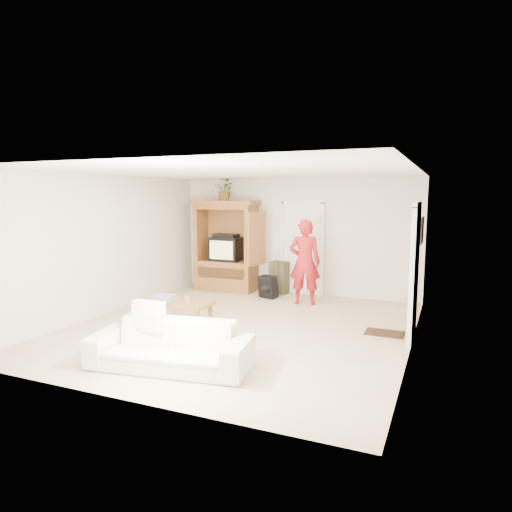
% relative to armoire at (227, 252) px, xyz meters
% --- Properties ---
extents(floor, '(6.00, 6.00, 0.00)m').
position_rel_armoire_xyz_m(floor, '(1.58, -2.66, -0.91)').
color(floor, tan).
rests_on(floor, ground).
extents(ceiling, '(6.00, 6.00, 0.00)m').
position_rel_armoire_xyz_m(ceiling, '(1.58, -2.66, 1.69)').
color(ceiling, white).
rests_on(ceiling, floor).
extents(wall_back, '(5.50, 0.00, 5.50)m').
position_rel_armoire_xyz_m(wall_back, '(1.58, 0.34, 0.39)').
color(wall_back, silver).
rests_on(wall_back, floor).
extents(wall_front, '(5.50, 0.00, 5.50)m').
position_rel_armoire_xyz_m(wall_front, '(1.58, -5.66, 0.39)').
color(wall_front, silver).
rests_on(wall_front, floor).
extents(wall_left, '(0.00, 6.00, 6.00)m').
position_rel_armoire_xyz_m(wall_left, '(-1.17, -2.66, 0.39)').
color(wall_left, silver).
rests_on(wall_left, floor).
extents(wall_right, '(0.00, 6.00, 6.00)m').
position_rel_armoire_xyz_m(wall_right, '(4.33, -2.66, 0.39)').
color(wall_right, silver).
rests_on(wall_right, floor).
extents(armoire, '(1.82, 1.14, 2.10)m').
position_rel_armoire_xyz_m(armoire, '(0.00, 0.00, 0.00)').
color(armoire, brown).
rests_on(armoire, floor).
extents(door_back, '(0.85, 0.05, 2.04)m').
position_rel_armoire_xyz_m(door_back, '(1.73, 0.31, 0.11)').
color(door_back, white).
rests_on(door_back, floor).
extents(doorway_right, '(0.05, 0.90, 2.04)m').
position_rel_armoire_xyz_m(doorway_right, '(4.30, -2.06, 0.11)').
color(doorway_right, black).
rests_on(doorway_right, floor).
extents(framed_picture, '(0.03, 0.60, 0.48)m').
position_rel_armoire_xyz_m(framed_picture, '(4.31, -0.76, 0.69)').
color(framed_picture, black).
rests_on(framed_picture, wall_right).
extents(doormat, '(0.60, 0.40, 0.02)m').
position_rel_armoire_xyz_m(doormat, '(3.88, -2.06, -0.90)').
color(doormat, '#382316').
rests_on(doormat, floor).
extents(plant, '(0.46, 0.40, 0.50)m').
position_rel_armoire_xyz_m(plant, '(-0.02, -0.03, 1.44)').
color(plant, '#4C7238').
rests_on(plant, armoire).
extents(man, '(0.72, 0.56, 1.75)m').
position_rel_armoire_xyz_m(man, '(2.08, -0.62, -0.04)').
color(man, '#A2151B').
rests_on(man, floor).
extents(sofa, '(2.18, 1.12, 0.61)m').
position_rel_armoire_xyz_m(sofa, '(1.52, -4.66, -0.61)').
color(sofa, silver).
rests_on(sofa, floor).
extents(coffee_table, '(1.16, 0.65, 0.43)m').
position_rel_armoire_xyz_m(coffee_table, '(0.55, -2.98, -0.54)').
color(coffee_table, olive).
rests_on(coffee_table, floor).
extents(towel, '(0.40, 0.30, 0.08)m').
position_rel_armoire_xyz_m(towel, '(0.26, -2.98, -0.44)').
color(towel, '#F752A6').
rests_on(towel, coffee_table).
extents(candle, '(0.08, 0.08, 0.10)m').
position_rel_armoire_xyz_m(candle, '(0.71, -2.93, -0.43)').
color(candle, tan).
rests_on(candle, coffee_table).
extents(backpack_black, '(0.43, 0.34, 0.47)m').
position_rel_armoire_xyz_m(backpack_black, '(1.19, -0.41, -0.67)').
color(backpack_black, black).
rests_on(backpack_black, floor).
extents(backpack_olive, '(0.43, 0.35, 0.73)m').
position_rel_armoire_xyz_m(backpack_olive, '(1.25, 0.13, -0.54)').
color(backpack_olive, '#47442B').
rests_on(backpack_olive, floor).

